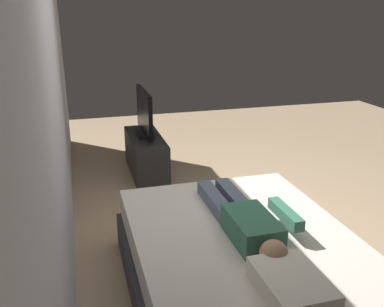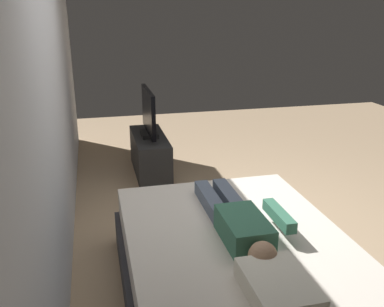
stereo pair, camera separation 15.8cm
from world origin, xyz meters
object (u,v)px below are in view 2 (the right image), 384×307
(bed, at_px, (235,268))
(tv_stand, at_px, (150,154))
(pillow, at_px, (278,287))
(person, at_px, (239,221))
(tv, at_px, (149,114))
(remote, at_px, (283,214))

(bed, distance_m, tv_stand, 2.65)
(pillow, distance_m, person, 0.72)
(pillow, height_order, person, person)
(tv, bearing_deg, tv_stand, 0.00)
(remote, relative_size, tv_stand, 0.14)
(tv_stand, bearing_deg, pillow, -175.86)
(bed, xyz_separation_m, remote, (0.18, -0.44, 0.29))
(tv_stand, xyz_separation_m, tv, (0.00, 0.00, 0.53))
(pillow, bearing_deg, tv, 4.14)
(pillow, distance_m, remote, 0.97)
(pillow, xyz_separation_m, tv, (3.33, 0.24, 0.18))
(pillow, bearing_deg, bed, 0.00)
(remote, distance_m, tv_stand, 2.57)
(pillow, xyz_separation_m, person, (0.72, -0.03, 0.02))
(tv_stand, bearing_deg, remote, -164.58)
(bed, height_order, pillow, pillow)
(bed, xyz_separation_m, tv, (2.64, 0.24, 0.52))
(pillow, bearing_deg, remote, -26.76)
(person, distance_m, tv, 2.63)
(bed, relative_size, remote, 13.45)
(tv_stand, distance_m, tv, 0.53)
(pillow, relative_size, remote, 3.20)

